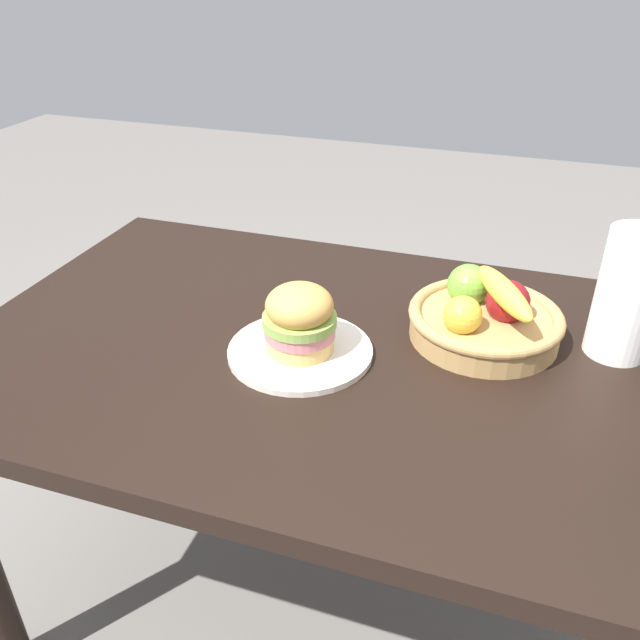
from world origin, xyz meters
TOP-DOWN VIEW (x-y plane):
  - ground_plane at (0.00, 0.00)m, footprint 8.00×8.00m
  - dining_table at (0.00, 0.00)m, footprint 1.40×0.90m
  - plate at (-0.05, -0.05)m, footprint 0.27×0.27m
  - sandwich at (-0.05, -0.05)m, footprint 0.13×0.13m
  - fruit_basket at (0.27, 0.12)m, footprint 0.29×0.29m
  - paper_towel_roll at (0.50, 0.15)m, footprint 0.11×0.11m

SIDE VIEW (x-z plane):
  - ground_plane at x=0.00m, z-range 0.00..0.00m
  - dining_table at x=0.00m, z-range 0.27..1.02m
  - plate at x=-0.05m, z-range 0.75..0.76m
  - fruit_basket at x=0.27m, z-range 0.73..0.87m
  - sandwich at x=-0.05m, z-range 0.76..0.89m
  - paper_towel_roll at x=0.50m, z-range 0.75..0.99m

